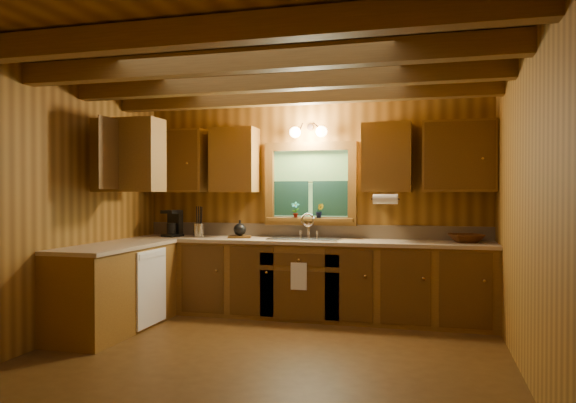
# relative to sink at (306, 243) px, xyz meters

# --- Properties ---
(room) EXTENTS (4.20, 4.20, 4.20)m
(room) POSITION_rel_sink_xyz_m (0.00, -1.60, 0.44)
(room) COLOR #4C3112
(room) RESTS_ON ground
(ceiling_beams) EXTENTS (4.20, 2.54, 0.18)m
(ceiling_beams) POSITION_rel_sink_xyz_m (0.00, -1.60, 1.63)
(ceiling_beams) COLOR brown
(ceiling_beams) RESTS_ON room
(base_cabinets) EXTENTS (4.20, 2.22, 0.86)m
(base_cabinets) POSITION_rel_sink_xyz_m (-0.49, -0.32, -0.43)
(base_cabinets) COLOR brown
(base_cabinets) RESTS_ON ground
(countertop) EXTENTS (4.20, 2.24, 0.04)m
(countertop) POSITION_rel_sink_xyz_m (-0.48, -0.31, 0.02)
(countertop) COLOR tan
(countertop) RESTS_ON base_cabinets
(backsplash) EXTENTS (4.20, 0.02, 0.16)m
(backsplash) POSITION_rel_sink_xyz_m (0.00, 0.28, 0.12)
(backsplash) COLOR tan
(backsplash) RESTS_ON room
(dishwasher_panel) EXTENTS (0.02, 0.60, 0.80)m
(dishwasher_panel) POSITION_rel_sink_xyz_m (-1.47, -0.92, -0.43)
(dishwasher_panel) COLOR white
(dishwasher_panel) RESTS_ON base_cabinets
(upper_cabinets) EXTENTS (4.19, 1.77, 0.78)m
(upper_cabinets) POSITION_rel_sink_xyz_m (-0.56, -0.18, 0.98)
(upper_cabinets) COLOR brown
(upper_cabinets) RESTS_ON room
(window) EXTENTS (1.12, 0.08, 1.00)m
(window) POSITION_rel_sink_xyz_m (0.00, 0.26, 0.67)
(window) COLOR brown
(window) RESTS_ON room
(window_sill) EXTENTS (1.06, 0.14, 0.04)m
(window_sill) POSITION_rel_sink_xyz_m (0.00, 0.22, 0.26)
(window_sill) COLOR brown
(window_sill) RESTS_ON room
(wall_sconce) EXTENTS (0.45, 0.21, 0.17)m
(wall_sconce) POSITION_rel_sink_xyz_m (0.00, 0.14, 1.31)
(wall_sconce) COLOR black
(wall_sconce) RESTS_ON room
(paper_towel_roll) EXTENTS (0.27, 0.11, 0.11)m
(paper_towel_roll) POSITION_rel_sink_xyz_m (0.92, -0.07, 0.51)
(paper_towel_roll) COLOR white
(paper_towel_roll) RESTS_ON upper_cabinets
(dish_towel) EXTENTS (0.18, 0.01, 0.30)m
(dish_towel) POSITION_rel_sink_xyz_m (0.00, -0.34, -0.34)
(dish_towel) COLOR white
(dish_towel) RESTS_ON base_cabinets
(sink) EXTENTS (0.82, 0.48, 0.43)m
(sink) POSITION_rel_sink_xyz_m (0.00, 0.00, 0.00)
(sink) COLOR silver
(sink) RESTS_ON countertop
(coffee_maker) EXTENTS (0.18, 0.24, 0.33)m
(coffee_maker) POSITION_rel_sink_xyz_m (-1.67, -0.01, 0.21)
(coffee_maker) COLOR black
(coffee_maker) RESTS_ON countertop
(utensil_crock) EXTENTS (0.13, 0.13, 0.38)m
(utensil_crock) POSITION_rel_sink_xyz_m (-1.34, 0.00, 0.14)
(utensil_crock) COLOR silver
(utensil_crock) RESTS_ON countertop
(cutting_board) EXTENTS (0.31, 0.26, 0.02)m
(cutting_board) POSITION_rel_sink_xyz_m (-0.81, 0.01, 0.06)
(cutting_board) COLOR #513211
(cutting_board) RESTS_ON countertop
(teakettle) EXTENTS (0.15, 0.15, 0.19)m
(teakettle) POSITION_rel_sink_xyz_m (-0.81, 0.01, 0.14)
(teakettle) COLOR black
(teakettle) RESTS_ON cutting_board
(wicker_basket) EXTENTS (0.46, 0.46, 0.09)m
(wicker_basket) POSITION_rel_sink_xyz_m (1.78, 0.05, 0.09)
(wicker_basket) COLOR #48230C
(wicker_basket) RESTS_ON countertop
(potted_plant_left) EXTENTS (0.11, 0.07, 0.19)m
(potted_plant_left) POSITION_rel_sink_xyz_m (-0.17, 0.19, 0.38)
(potted_plant_left) COLOR #513211
(potted_plant_left) RESTS_ON window_sill
(potted_plant_right) EXTENTS (0.10, 0.09, 0.17)m
(potted_plant_right) POSITION_rel_sink_xyz_m (0.12, 0.21, 0.37)
(potted_plant_right) COLOR #513211
(potted_plant_right) RESTS_ON window_sill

